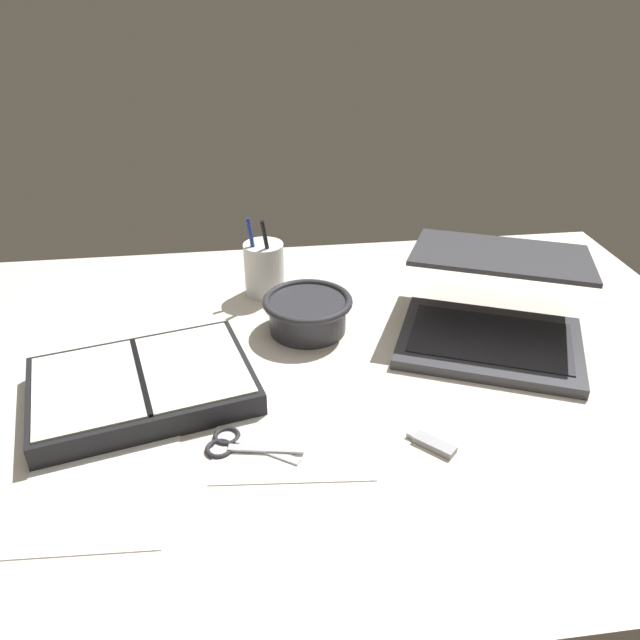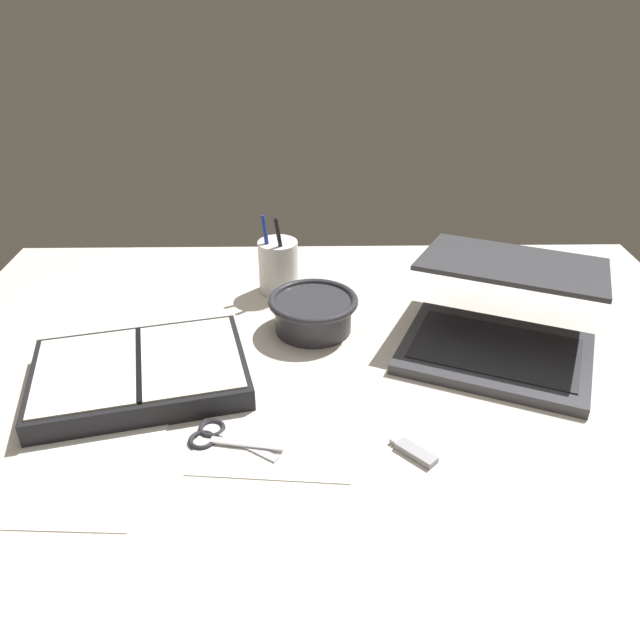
# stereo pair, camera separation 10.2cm
# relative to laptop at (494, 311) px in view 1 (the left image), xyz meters

# --- Properties ---
(desk_top) EXTENTS (1.40, 1.00, 0.02)m
(desk_top) POSITION_rel_laptop_xyz_m (-0.29, -0.06, -0.06)
(desk_top) COLOR beige
(desk_top) RESTS_ON ground
(laptop) EXTENTS (0.41, 0.42, 0.15)m
(laptop) POSITION_rel_laptop_xyz_m (0.00, 0.00, 0.00)
(laptop) COLOR #38383D
(laptop) RESTS_ON desk_top
(bowl) EXTENTS (0.16, 0.16, 0.07)m
(bowl) POSITION_rel_laptop_xyz_m (-0.32, 0.07, -0.02)
(bowl) COLOR #2D2D33
(bowl) RESTS_ON desk_top
(pen_cup) EXTENTS (0.08, 0.08, 0.16)m
(pen_cup) POSITION_rel_laptop_xyz_m (-0.39, 0.22, 0.00)
(pen_cup) COLOR white
(pen_cup) RESTS_ON desk_top
(planner) EXTENTS (0.37, 0.30, 0.04)m
(planner) POSITION_rel_laptop_xyz_m (-0.59, -0.10, -0.03)
(planner) COLOR black
(planner) RESTS_ON desk_top
(scissors) EXTENTS (0.14, 0.09, 0.01)m
(scissors) POSITION_rel_laptop_xyz_m (-0.46, -0.23, -0.05)
(scissors) COLOR #B7B7BC
(scissors) RESTS_ON desk_top
(paper_sheet_front) EXTENTS (0.24, 0.29, 0.00)m
(paper_sheet_front) POSITION_rel_laptop_xyz_m (-0.37, -0.18, -0.05)
(paper_sheet_front) COLOR white
(paper_sheet_front) RESTS_ON desk_top
(paper_sheet_beside_planner) EXTENTS (0.20, 0.24, 0.00)m
(paper_sheet_beside_planner) POSITION_rel_laptop_xyz_m (-0.63, -0.28, -0.05)
(paper_sheet_beside_planner) COLOR white
(paper_sheet_beside_planner) RESTS_ON desk_top
(usb_drive) EXTENTS (0.06, 0.06, 0.01)m
(usb_drive) POSITION_rel_laptop_xyz_m (-0.18, -0.27, -0.05)
(usb_drive) COLOR #99999E
(usb_drive) RESTS_ON desk_top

